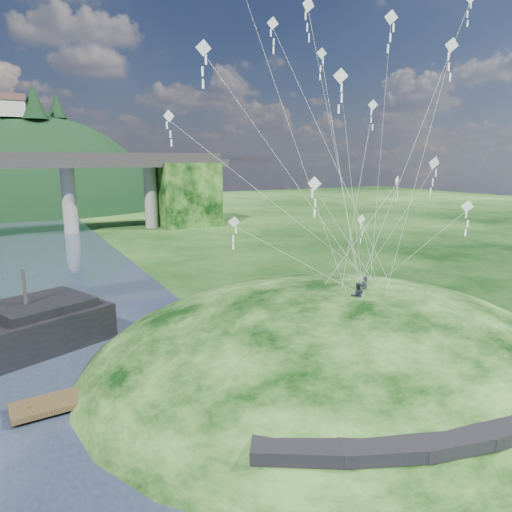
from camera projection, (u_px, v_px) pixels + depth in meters
name	position (u px, v px, depth m)	size (l,w,h in m)	color
ground	(245.00, 398.00, 26.78)	(320.00, 320.00, 0.00)	black
grass_hill	(332.00, 377.00, 32.55)	(36.00, 32.00, 13.00)	black
footpath	(480.00, 412.00, 21.46)	(22.29, 5.84, 0.83)	black
wooden_dock	(131.00, 383.00, 27.63)	(13.25, 2.85, 0.94)	#3A2C17
kite_flyers	(360.00, 281.00, 30.19)	(2.48, 1.89, 1.81)	#22232E
kite_swarm	(336.00, 104.00, 29.77)	(18.77, 13.68, 17.45)	white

